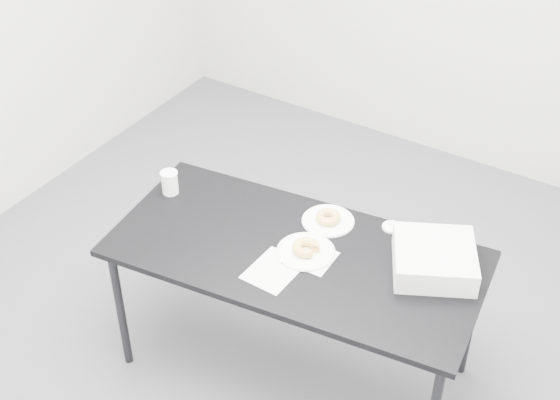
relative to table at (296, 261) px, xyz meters
The scene contains 13 objects.
floor 0.74m from the table, 131.73° to the left, with size 4.00×4.00×0.00m, color #4F4F54.
table is the anchor object (origin of this frame).
scorecard 0.17m from the table, 95.35° to the right, with size 0.19×0.25×0.00m, color white.
logo_patch 0.10m from the table, 46.55° to the right, with size 0.04×0.04×0.00m, color green.
pen 0.10m from the table, 62.92° to the right, with size 0.01×0.01×0.11m, color #0D9751.
napkin 0.10m from the table, ahead, with size 0.18×0.18×0.00m, color white.
plate_near 0.08m from the table, 17.11° to the left, with size 0.26×0.26×0.01m, color white.
donut_near 0.10m from the table, 17.11° to the left, with size 0.12×0.12×0.04m, color gold.
plate_far 0.26m from the table, 85.69° to the left, with size 0.24×0.24×0.01m, color white.
donut_far 0.27m from the table, 85.69° to the left, with size 0.11×0.11×0.04m, color gold.
coffee_cup 0.75m from the table, behind, with size 0.08×0.08×0.12m, color white.
cup_lid 0.47m from the table, 51.94° to the left, with size 0.09×0.09×0.01m, color white.
bakery_box 0.60m from the table, 20.72° to the left, with size 0.34×0.34×0.11m, color white.
Camera 1 is at (1.48, -2.42, 2.99)m, focal length 50.00 mm.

